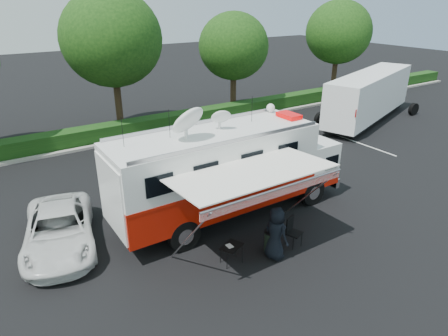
{
  "coord_description": "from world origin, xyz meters",
  "views": [
    {
      "loc": [
        -8.13,
        -11.96,
        8.32
      ],
      "look_at": [
        0.0,
        0.5,
        1.9
      ],
      "focal_mm": 32.0,
      "sensor_mm": 36.0,
      "label": 1
    }
  ],
  "objects_px": {
    "folding_table": "(232,247)",
    "semi_trailer": "(369,96)",
    "trash_bin": "(272,241)",
    "white_suv": "(62,246)",
    "command_truck": "(229,170)"
  },
  "relations": [
    {
      "from": "folding_table",
      "to": "trash_bin",
      "type": "bearing_deg",
      "value": -9.09
    },
    {
      "from": "white_suv",
      "to": "trash_bin",
      "type": "bearing_deg",
      "value": -22.14
    },
    {
      "from": "white_suv",
      "to": "folding_table",
      "type": "xyz_separation_m",
      "value": [
        4.6,
        -4.14,
        0.61
      ]
    },
    {
      "from": "white_suv",
      "to": "semi_trailer",
      "type": "xyz_separation_m",
      "value": [
        22.25,
        4.48,
        1.79
      ]
    },
    {
      "from": "folding_table",
      "to": "semi_trailer",
      "type": "xyz_separation_m",
      "value": [
        17.65,
        8.61,
        1.18
      ]
    },
    {
      "from": "command_truck",
      "to": "semi_trailer",
      "type": "relative_size",
      "value": 0.88
    },
    {
      "from": "command_truck",
      "to": "trash_bin",
      "type": "height_order",
      "value": "command_truck"
    },
    {
      "from": "white_suv",
      "to": "trash_bin",
      "type": "relative_size",
      "value": 5.96
    },
    {
      "from": "folding_table",
      "to": "semi_trailer",
      "type": "relative_size",
      "value": 0.08
    },
    {
      "from": "command_truck",
      "to": "trash_bin",
      "type": "distance_m",
      "value": 3.39
    },
    {
      "from": "command_truck",
      "to": "trash_bin",
      "type": "xyz_separation_m",
      "value": [
        -0.2,
        -2.99,
        -1.59
      ]
    },
    {
      "from": "folding_table",
      "to": "semi_trailer",
      "type": "distance_m",
      "value": 19.68
    },
    {
      "from": "trash_bin",
      "to": "white_suv",
      "type": "bearing_deg",
      "value": 144.43
    },
    {
      "from": "folding_table",
      "to": "white_suv",
      "type": "bearing_deg",
      "value": 138.01
    },
    {
      "from": "semi_trailer",
      "to": "command_truck",
      "type": "bearing_deg",
      "value": -159.76
    }
  ]
}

